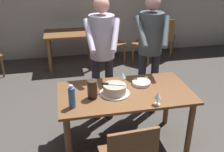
{
  "coord_description": "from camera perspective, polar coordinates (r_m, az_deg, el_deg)",
  "views": [
    {
      "loc": [
        -0.67,
        -2.51,
        2.17
      ],
      "look_at": [
        -0.13,
        0.13,
        0.9
      ],
      "focal_mm": 41.42,
      "sensor_mm": 36.0,
      "label": 1
    }
  ],
  "objects": [
    {
      "name": "cake_on_platter",
      "position": [
        2.89,
        0.6,
        -3.01
      ],
      "size": [
        0.34,
        0.34,
        0.11
      ],
      "color": "silver",
      "rests_on": "main_dining_table"
    },
    {
      "name": "ground_plane",
      "position": [
        3.38,
        2.63,
        -14.71
      ],
      "size": [
        14.0,
        14.0,
        0.0
      ],
      "primitive_type": "plane",
      "color": "#4C4742"
    },
    {
      "name": "plate_stack",
      "position": [
        3.12,
        6.5,
        -1.53
      ],
      "size": [
        0.22,
        0.22,
        0.04
      ],
      "color": "white",
      "rests_on": "main_dining_table"
    },
    {
      "name": "background_chair_1",
      "position": [
        5.73,
        7.58,
        7.97
      ],
      "size": [
        0.62,
        0.62,
        0.9
      ],
      "color": "brown",
      "rests_on": "ground_plane"
    },
    {
      "name": "background_chair_3",
      "position": [
        6.08,
        11.47,
        8.71
      ],
      "size": [
        0.6,
        0.6,
        0.9
      ],
      "color": "brown",
      "rests_on": "ground_plane"
    },
    {
      "name": "background_chair_0",
      "position": [
        5.56,
        -0.46,
        7.67
      ],
      "size": [
        0.59,
        0.59,
        0.9
      ],
      "color": "brown",
      "rests_on": "ground_plane"
    },
    {
      "name": "water_bottle",
      "position": [
        2.64,
        -8.85,
        -4.64
      ],
      "size": [
        0.07,
        0.07,
        0.25
      ],
      "color": "#387AC6",
      "rests_on": "main_dining_table"
    },
    {
      "name": "cake_knife",
      "position": [
        2.87,
        -0.81,
        -1.76
      ],
      "size": [
        0.26,
        0.12,
        0.02
      ],
      "color": "silver",
      "rests_on": "cake_on_platter"
    },
    {
      "name": "person_cutting_cake",
      "position": [
        3.35,
        -2.21,
        6.15
      ],
      "size": [
        0.46,
        0.57,
        1.72
      ],
      "color": "#2D2D38",
      "rests_on": "ground_plane"
    },
    {
      "name": "person_standing_beside",
      "position": [
        3.54,
        8.46,
        6.96
      ],
      "size": [
        0.46,
        0.57,
        1.72
      ],
      "color": "#2D2D38",
      "rests_on": "ground_plane"
    },
    {
      "name": "hurricane_lamp",
      "position": [
        2.79,
        -4.34,
        -2.9
      ],
      "size": [
        0.11,
        0.11,
        0.21
      ],
      "color": "black",
      "rests_on": "main_dining_table"
    },
    {
      "name": "wine_glass_near",
      "position": [
        2.7,
        10.06,
        -4.31
      ],
      "size": [
        0.08,
        0.08,
        0.14
      ],
      "color": "silver",
      "rests_on": "main_dining_table"
    },
    {
      "name": "wine_glass_far",
      "position": [
        3.1,
        2.37,
        0.07
      ],
      "size": [
        0.08,
        0.08,
        0.14
      ],
      "color": "silver",
      "rests_on": "main_dining_table"
    },
    {
      "name": "background_table",
      "position": [
        5.43,
        -9.35,
        7.84
      ],
      "size": [
        1.0,
        0.7,
        0.74
      ],
      "color": "brown",
      "rests_on": "ground_plane"
    },
    {
      "name": "main_dining_table",
      "position": [
        3.01,
        2.87,
        -5.45
      ],
      "size": [
        1.52,
        0.81,
        0.75
      ],
      "color": "brown",
      "rests_on": "ground_plane"
    }
  ]
}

